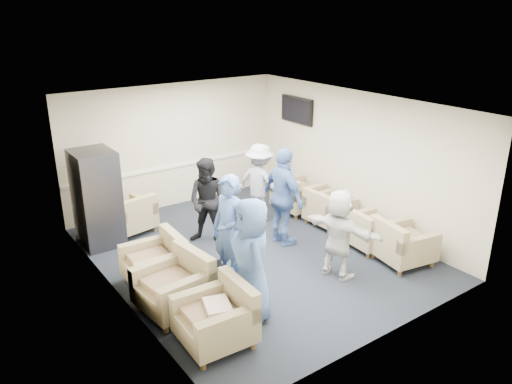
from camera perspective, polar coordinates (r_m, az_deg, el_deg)
floor at (r=9.12m, az=-0.25°, el=-6.98°), size 6.00×6.00×0.00m
ceiling at (r=8.23m, az=-0.28°, el=9.94°), size 6.00×6.00×0.00m
back_wall at (r=11.06m, az=-9.29°, el=5.24°), size 5.00×0.02×2.70m
front_wall at (r=6.55m, az=15.11°, el=-6.10°), size 5.00×0.02×2.70m
left_wall at (r=7.52m, az=-16.05°, el=-2.66°), size 0.02×6.00×2.70m
right_wall at (r=10.16m, az=11.36°, el=3.74°), size 0.02×6.00×2.70m
chair_rail at (r=11.17m, az=-9.11°, el=2.99°), size 4.98×0.04×0.06m
tv at (r=11.22m, az=4.68°, el=9.31°), size 0.10×1.00×0.58m
armchair_left_near at (r=6.76m, az=-4.28°, el=-14.27°), size 0.93×0.93×0.71m
armchair_left_mid at (r=7.48m, az=-9.04°, el=-10.67°), size 1.01×1.01×0.74m
armchair_left_far at (r=8.20m, az=-11.17°, el=-8.04°), size 0.91×0.91×0.69m
armchair_right_near at (r=8.99m, az=16.21°, el=-5.83°), size 1.00×1.00×0.69m
armchair_right_midnear at (r=9.42m, az=12.65°, el=-4.42°), size 0.86×0.86×0.64m
armchair_right_midfar at (r=10.22m, az=8.20°, el=-2.08°), size 0.82×0.82×0.64m
armchair_right_far at (r=10.83m, az=4.57°, el=-0.43°), size 0.90×0.90×0.71m
armchair_corner at (r=10.09m, az=-14.10°, el=-2.73°), size 0.97×0.97×0.67m
vending_machine at (r=9.61m, az=-17.70°, el=-0.66°), size 0.73×0.85×1.80m
backpack at (r=8.02m, az=-4.93°, el=-9.14°), size 0.33×0.27×0.49m
pillow at (r=6.66m, az=-4.43°, el=-13.04°), size 0.43×0.50×0.12m
person_front_left at (r=6.99m, az=-0.54°, el=-7.74°), size 0.82×1.01×1.80m
person_mid_left at (r=7.82m, az=-3.10°, el=-4.46°), size 0.55×0.73×1.82m
person_back_left at (r=9.23m, az=-5.41°, el=-1.12°), size 0.99×1.01×1.65m
person_back_right at (r=10.19m, az=0.45°, el=1.04°), size 0.95×1.20×1.63m
person_mid_right at (r=9.13m, az=3.18°, el=-0.61°), size 0.49×1.10×1.85m
person_front_right at (r=8.20m, az=9.48°, el=-4.70°), size 0.76×1.47×1.51m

